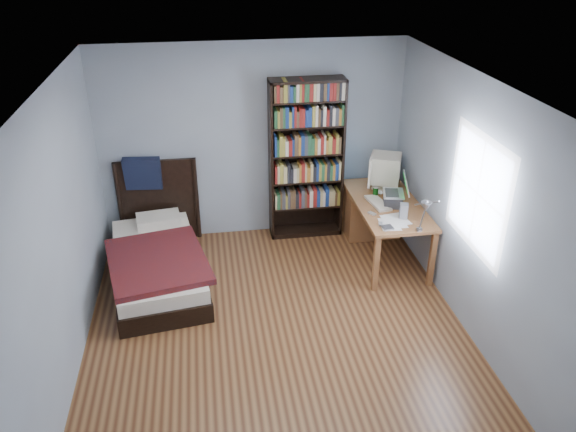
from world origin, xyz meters
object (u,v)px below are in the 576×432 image
object	(u,v)px
speaker	(404,211)
keyboard	(378,203)
bed	(157,258)
crt_monitor	(384,169)
laptop	(395,197)
desk_lamp	(425,208)
desk	(375,211)
soda_can	(375,192)
bookshelf	(306,160)

from	to	relation	value
speaker	keyboard	bearing A→B (deg)	132.86
bed	crt_monitor	bearing A→B (deg)	10.18
laptop	desk_lamp	world-z (taller)	desk_lamp
laptop	desk_lamp	xyz separation A→B (m)	(-0.04, -0.98, 0.33)
desk	speaker	distance (m)	0.93
speaker	desk	bearing A→B (deg)	112.02
laptop	keyboard	bearing A→B (deg)	166.00
soda_can	laptop	bearing A→B (deg)	-60.67
speaker	desk_lamp	bearing A→B (deg)	-74.64
crt_monitor	bookshelf	bearing A→B (deg)	162.56
speaker	bed	xyz separation A→B (m)	(-2.79, 0.35, -0.56)
desk_lamp	soda_can	bearing A→B (deg)	94.97
bookshelf	crt_monitor	bearing A→B (deg)	-17.44
keyboard	speaker	xyz separation A→B (m)	(0.18, -0.39, 0.07)
crt_monitor	bed	world-z (taller)	crt_monitor
laptop	keyboard	world-z (taller)	laptop
desk_lamp	soda_can	size ratio (longest dim) A/B	4.76
bookshelf	laptop	bearing A→B (deg)	-41.60
laptop	desk_lamp	distance (m)	1.04
keyboard	speaker	size ratio (longest dim) A/B	2.41
desk	crt_monitor	distance (m)	0.57
laptop	keyboard	distance (m)	0.21
desk	speaker	world-z (taller)	speaker
crt_monitor	desk_lamp	world-z (taller)	desk_lamp
desk	crt_monitor	size ratio (longest dim) A/B	3.05
laptop	soda_can	bearing A→B (deg)	119.33
desk	keyboard	distance (m)	0.57
desk_lamp	bookshelf	size ratio (longest dim) A/B	0.27
crt_monitor	speaker	bearing A→B (deg)	-91.77
soda_can	desk	bearing A→B (deg)	67.84
keyboard	speaker	distance (m)	0.43
desk	speaker	bearing A→B (deg)	-86.43
bed	soda_can	bearing A→B (deg)	5.51
bed	desk	bearing A→B (deg)	9.94
speaker	bed	size ratio (longest dim) A/B	0.08
crt_monitor	laptop	distance (m)	0.53
keyboard	bed	bearing A→B (deg)	171.85
soda_can	bed	world-z (taller)	bed
desk_lamp	bookshelf	bearing A→B (deg)	115.88
soda_can	bed	size ratio (longest dim) A/B	0.06
keyboard	bookshelf	bearing A→B (deg)	124.72
keyboard	bookshelf	distance (m)	1.09
soda_can	bookshelf	bearing A→B (deg)	144.49
desk	crt_monitor	world-z (taller)	crt_monitor
crt_monitor	soda_can	distance (m)	0.36
speaker	bookshelf	distance (m)	1.48
crt_monitor	bookshelf	xyz separation A→B (m)	(-0.93, 0.29, 0.06)
desk	bookshelf	xyz separation A→B (m)	(-0.85, 0.32, 0.62)
speaker	bookshelf	size ratio (longest dim) A/B	0.09
bookshelf	soda_can	bearing A→B (deg)	-35.51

